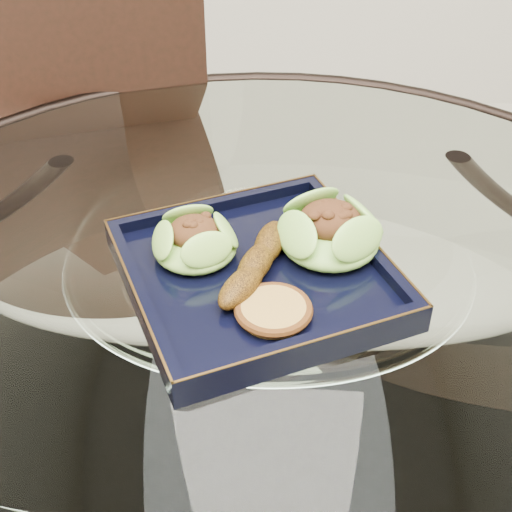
{
  "coord_description": "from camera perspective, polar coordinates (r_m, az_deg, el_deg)",
  "views": [
    {
      "loc": [
        -0.03,
        -0.6,
        1.27
      ],
      "look_at": [
        -0.01,
        0.0,
        0.8
      ],
      "focal_mm": 50.0,
      "sensor_mm": 36.0,
      "label": 1
    }
  ],
  "objects": [
    {
      "name": "roasted_plantain",
      "position": [
        0.76,
        -0.01,
        -0.61
      ],
      "size": [
        0.09,
        0.15,
        0.03
      ],
      "primitive_type": "ellipsoid",
      "rotation": [
        0.0,
        0.0,
        1.17
      ],
      "color": "#5E3909",
      "rests_on": "navy_plate"
    },
    {
      "name": "crumb_patty",
      "position": [
        0.71,
        1.41,
        -4.41
      ],
      "size": [
        0.07,
        0.07,
        0.01
      ],
      "primitive_type": "cylinder",
      "rotation": [
        0.0,
        0.0,
        -0.01
      ],
      "color": "#A47A36",
      "rests_on": "navy_plate"
    },
    {
      "name": "lettuce_wrap_right",
      "position": [
        0.8,
        5.92,
        1.78
      ],
      "size": [
        0.12,
        0.12,
        0.04
      ],
      "primitive_type": "ellipsoid",
      "rotation": [
        0.0,
        0.0,
        0.09
      ],
      "color": "#518F29",
      "rests_on": "navy_plate"
    },
    {
      "name": "navy_plate",
      "position": [
        0.78,
        0.0,
        -1.74
      ],
      "size": [
        0.35,
        0.35,
        0.02
      ],
      "primitive_type": "cube",
      "rotation": [
        0.0,
        0.0,
        0.36
      ],
      "color": "black",
      "rests_on": "dining_table"
    },
    {
      "name": "dining_chair",
      "position": [
        1.26,
        -11.03,
        0.58
      ],
      "size": [
        0.49,
        0.49,
        0.93
      ],
      "rotation": [
        0.0,
        0.0,
        0.24
      ],
      "color": "black",
      "rests_on": "ground"
    },
    {
      "name": "dining_table",
      "position": [
        0.9,
        0.86,
        -10.31
      ],
      "size": [
        1.13,
        1.13,
        0.77
      ],
      "color": "white",
      "rests_on": "ground"
    },
    {
      "name": "lettuce_wrap_left",
      "position": [
        0.79,
        -4.9,
        1.04
      ],
      "size": [
        0.1,
        0.1,
        0.03
      ],
      "primitive_type": "ellipsoid",
      "rotation": [
        0.0,
        0.0,
        -0.1
      ],
      "color": "#63AA31",
      "rests_on": "navy_plate"
    }
  ]
}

